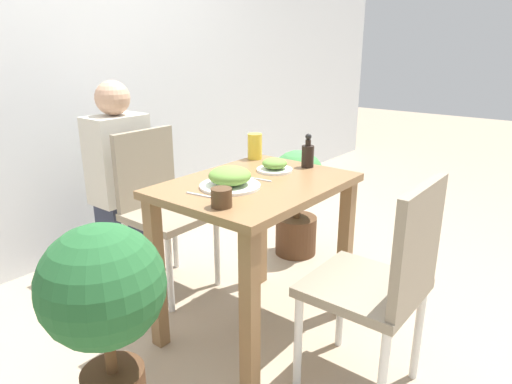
{
  "coord_description": "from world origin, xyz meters",
  "views": [
    {
      "loc": [
        -1.56,
        -1.23,
        1.37
      ],
      "look_at": [
        0.0,
        0.0,
        0.72
      ],
      "focal_mm": 32.0,
      "sensor_mm": 36.0,
      "label": 1
    }
  ],
  "objects_px": {
    "chair_near": "(384,278)",
    "potted_plant_left": "(104,304)",
    "food_plate": "(230,178)",
    "person_figure": "(120,180)",
    "juice_glass": "(255,146)",
    "sauce_bottle": "(308,155)",
    "chair_far": "(160,201)",
    "side_plate": "(275,165)",
    "potted_plant_right": "(297,196)",
    "drink_cup": "(222,198)"
  },
  "relations": [
    {
      "from": "chair_near",
      "to": "potted_plant_left",
      "type": "height_order",
      "value": "chair_near"
    },
    {
      "from": "food_plate",
      "to": "person_figure",
      "type": "height_order",
      "value": "person_figure"
    },
    {
      "from": "juice_glass",
      "to": "sauce_bottle",
      "type": "height_order",
      "value": "sauce_bottle"
    },
    {
      "from": "sauce_bottle",
      "to": "potted_plant_left",
      "type": "height_order",
      "value": "sauce_bottle"
    },
    {
      "from": "chair_far",
      "to": "side_plate",
      "type": "distance_m",
      "value": 0.74
    },
    {
      "from": "sauce_bottle",
      "to": "potted_plant_right",
      "type": "height_order",
      "value": "sauce_bottle"
    },
    {
      "from": "juice_glass",
      "to": "chair_near",
      "type": "bearing_deg",
      "value": -112.3
    },
    {
      "from": "chair_far",
      "to": "sauce_bottle",
      "type": "distance_m",
      "value": 0.88
    },
    {
      "from": "juice_glass",
      "to": "person_figure",
      "type": "height_order",
      "value": "person_figure"
    },
    {
      "from": "side_plate",
      "to": "drink_cup",
      "type": "xyz_separation_m",
      "value": [
        -0.54,
        -0.15,
        0.01
      ]
    },
    {
      "from": "side_plate",
      "to": "potted_plant_left",
      "type": "distance_m",
      "value": 1.06
    },
    {
      "from": "food_plate",
      "to": "sauce_bottle",
      "type": "bearing_deg",
      "value": -9.36
    },
    {
      "from": "potted_plant_left",
      "to": "drink_cup",
      "type": "bearing_deg",
      "value": -12.45
    },
    {
      "from": "food_plate",
      "to": "potted_plant_right",
      "type": "relative_size",
      "value": 0.37
    },
    {
      "from": "chair_far",
      "to": "potted_plant_left",
      "type": "xyz_separation_m",
      "value": [
        -0.84,
        -0.7,
        0.01
      ]
    },
    {
      "from": "chair_near",
      "to": "drink_cup",
      "type": "relative_size",
      "value": 11.13
    },
    {
      "from": "sauce_bottle",
      "to": "potted_plant_right",
      "type": "relative_size",
      "value": 0.24
    },
    {
      "from": "chair_near",
      "to": "food_plate",
      "type": "bearing_deg",
      "value": -82.57
    },
    {
      "from": "chair_near",
      "to": "sauce_bottle",
      "type": "distance_m",
      "value": 0.8
    },
    {
      "from": "drink_cup",
      "to": "person_figure",
      "type": "distance_m",
      "value": 1.23
    },
    {
      "from": "side_plate",
      "to": "potted_plant_left",
      "type": "bearing_deg",
      "value": -177.7
    },
    {
      "from": "sauce_bottle",
      "to": "person_figure",
      "type": "bearing_deg",
      "value": 107.91
    },
    {
      "from": "chair_near",
      "to": "juice_glass",
      "type": "xyz_separation_m",
      "value": [
        0.38,
        0.93,
        0.32
      ]
    },
    {
      "from": "side_plate",
      "to": "sauce_bottle",
      "type": "bearing_deg",
      "value": -27.59
    },
    {
      "from": "side_plate",
      "to": "juice_glass",
      "type": "height_order",
      "value": "juice_glass"
    },
    {
      "from": "chair_near",
      "to": "potted_plant_right",
      "type": "relative_size",
      "value": 1.27
    },
    {
      "from": "chair_far",
      "to": "side_plate",
      "type": "relative_size",
      "value": 5.18
    },
    {
      "from": "side_plate",
      "to": "drink_cup",
      "type": "relative_size",
      "value": 2.15
    },
    {
      "from": "food_plate",
      "to": "juice_glass",
      "type": "height_order",
      "value": "juice_glass"
    },
    {
      "from": "drink_cup",
      "to": "potted_plant_left",
      "type": "distance_m",
      "value": 0.56
    },
    {
      "from": "chair_far",
      "to": "person_figure",
      "type": "xyz_separation_m",
      "value": [
        -0.01,
        0.35,
        0.06
      ]
    },
    {
      "from": "drink_cup",
      "to": "sauce_bottle",
      "type": "bearing_deg",
      "value": 4.84
    },
    {
      "from": "chair_near",
      "to": "sauce_bottle",
      "type": "height_order",
      "value": "sauce_bottle"
    },
    {
      "from": "chair_far",
      "to": "chair_near",
      "type": "bearing_deg",
      "value": -92.57
    },
    {
      "from": "drink_cup",
      "to": "potted_plant_right",
      "type": "bearing_deg",
      "value": 19.84
    },
    {
      "from": "chair_near",
      "to": "side_plate",
      "type": "relative_size",
      "value": 5.18
    },
    {
      "from": "chair_far",
      "to": "food_plate",
      "type": "relative_size",
      "value": 3.42
    },
    {
      "from": "chair_near",
      "to": "person_figure",
      "type": "relative_size",
      "value": 0.78
    },
    {
      "from": "potted_plant_left",
      "to": "chair_near",
      "type": "bearing_deg",
      "value": -40.11
    },
    {
      "from": "chair_near",
      "to": "side_plate",
      "type": "height_order",
      "value": "chair_near"
    },
    {
      "from": "side_plate",
      "to": "juice_glass",
      "type": "bearing_deg",
      "value": 59.57
    },
    {
      "from": "food_plate",
      "to": "juice_glass",
      "type": "relative_size",
      "value": 1.94
    },
    {
      "from": "person_figure",
      "to": "side_plate",
      "type": "bearing_deg",
      "value": -79.36
    },
    {
      "from": "sauce_bottle",
      "to": "food_plate",
      "type": "bearing_deg",
      "value": 170.64
    },
    {
      "from": "food_plate",
      "to": "potted_plant_left",
      "type": "relative_size",
      "value": 0.33
    },
    {
      "from": "chair_far",
      "to": "potted_plant_right",
      "type": "distance_m",
      "value": 0.92
    },
    {
      "from": "potted_plant_right",
      "to": "chair_far",
      "type": "bearing_deg",
      "value": 155.43
    },
    {
      "from": "person_figure",
      "to": "potted_plant_right",
      "type": "bearing_deg",
      "value": -41.13
    },
    {
      "from": "juice_glass",
      "to": "potted_plant_right",
      "type": "height_order",
      "value": "juice_glass"
    },
    {
      "from": "sauce_bottle",
      "to": "potted_plant_right",
      "type": "xyz_separation_m",
      "value": [
        0.48,
        0.37,
        -0.42
      ]
    }
  ]
}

